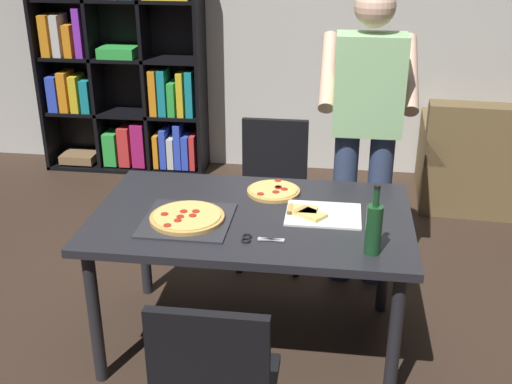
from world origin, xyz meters
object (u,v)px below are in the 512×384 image
object	(u,v)px
chair_far_side	(273,183)
second_pizza_plain	(274,191)
dining_table	(252,228)
pepperoni_pizza_on_tray	(187,218)
wine_bottle	(374,228)
kitchen_scissors	(255,239)
person_serving_pizza	(366,124)
bookshelf	(120,62)

from	to	relation	value
chair_far_side	second_pizza_plain	distance (m)	0.74
dining_table	chair_far_side	world-z (taller)	chair_far_side
pepperoni_pizza_on_tray	second_pizza_plain	world-z (taller)	pepperoni_pizza_on_tray
wine_bottle	second_pizza_plain	xyz separation A→B (m)	(-0.49, 0.57, -0.11)
second_pizza_plain	wine_bottle	bearing A→B (deg)	-49.75
pepperoni_pizza_on_tray	kitchen_scissors	xyz separation A→B (m)	(0.34, -0.14, -0.01)
kitchen_scissors	second_pizza_plain	bearing A→B (deg)	87.35
person_serving_pizza	wine_bottle	size ratio (longest dim) A/B	5.54
kitchen_scissors	wine_bottle	bearing A→B (deg)	-5.42
dining_table	second_pizza_plain	world-z (taller)	second_pizza_plain
chair_far_side	kitchen_scissors	bearing A→B (deg)	-87.52
dining_table	second_pizza_plain	distance (m)	0.29
kitchen_scissors	person_serving_pizza	bearing A→B (deg)	63.56
chair_far_side	person_serving_pizza	distance (m)	0.77
wine_bottle	kitchen_scissors	world-z (taller)	wine_bottle
wine_bottle	pepperoni_pizza_on_tray	bearing A→B (deg)	167.42
person_serving_pizza	kitchen_scissors	xyz separation A→B (m)	(-0.50, -1.00, -0.24)
bookshelf	person_serving_pizza	distance (m)	2.59
dining_table	bookshelf	distance (m)	2.80
person_serving_pizza	wine_bottle	distance (m)	1.05
chair_far_side	second_pizza_plain	world-z (taller)	chair_far_side
kitchen_scissors	second_pizza_plain	world-z (taller)	second_pizza_plain
second_pizza_plain	dining_table	bearing A→B (deg)	-106.31
person_serving_pizza	kitchen_scissors	world-z (taller)	person_serving_pizza
chair_far_side	second_pizza_plain	bearing A→B (deg)	-83.66
dining_table	chair_far_side	size ratio (longest dim) A/B	1.71
second_pizza_plain	pepperoni_pizza_on_tray	bearing A→B (deg)	-133.84
chair_far_side	person_serving_pizza	xyz separation A→B (m)	(0.55, -0.22, 0.49)
bookshelf	dining_table	bearing A→B (deg)	-58.44
chair_far_side	wine_bottle	xyz separation A→B (m)	(0.56, -1.27, 0.36)
dining_table	pepperoni_pizza_on_tray	bearing A→B (deg)	-157.51
dining_table	wine_bottle	xyz separation A→B (m)	(0.56, -0.31, 0.20)
bookshelf	kitchen_scissors	distance (m)	3.04
chair_far_side	pepperoni_pizza_on_tray	distance (m)	1.14
person_serving_pizza	second_pizza_plain	distance (m)	0.71
chair_far_side	wine_bottle	distance (m)	1.43
person_serving_pizza	second_pizza_plain	bearing A→B (deg)	-134.99
chair_far_side	bookshelf	xyz separation A→B (m)	(-1.46, 1.42, 0.43)
bookshelf	chair_far_side	bearing A→B (deg)	-44.22
chair_far_side	bookshelf	world-z (taller)	bookshelf
dining_table	pepperoni_pizza_on_tray	world-z (taller)	pepperoni_pizza_on_tray
dining_table	bookshelf	xyz separation A→B (m)	(-1.46, 2.37, 0.27)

